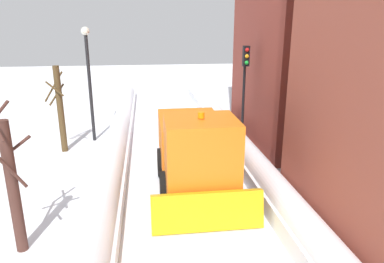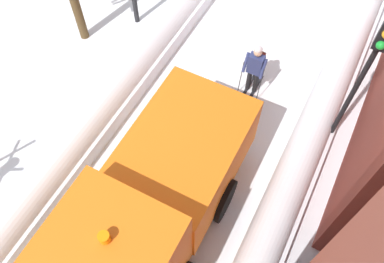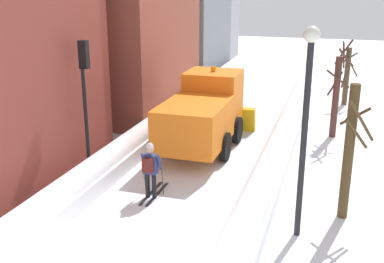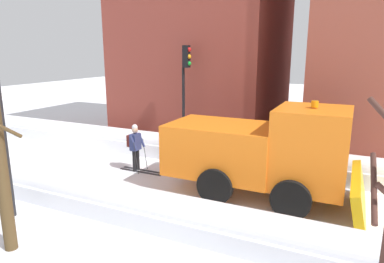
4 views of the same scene
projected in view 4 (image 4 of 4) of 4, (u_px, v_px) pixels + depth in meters
ground_plane at (282, 204)px, 10.32m from camera, size 80.00×80.00×0.00m
snowbank_left at (298, 164)px, 12.59m from camera, size 1.10×36.00×1.02m
snowbank_right at (260, 234)px, 7.86m from camera, size 1.10×36.00×0.94m
plow_truck at (263, 151)px, 10.55m from camera, size 3.20×5.98×3.12m
skier at (135, 145)px, 13.00m from camera, size 0.62×1.80×1.81m
traffic_light_pole at (185, 80)px, 14.37m from camera, size 0.28×0.42×4.70m
bare_tree_near at (0, 166)px, 7.53m from camera, size 0.94×1.08×3.90m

